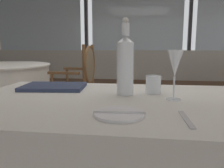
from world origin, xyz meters
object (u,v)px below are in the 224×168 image
water_bottle (125,64)px  wine_glass (175,65)px  dining_chair_0_1 (80,79)px  menu_book (54,87)px  side_plate (119,114)px  water_tumbler (153,84)px

water_bottle → wine_glass: water_bottle is taller
wine_glass → dining_chair_0_1: dining_chair_0_1 is taller
wine_glass → menu_book: 0.68m
side_plate → dining_chair_0_1: (-0.67, 1.93, -0.17)m
menu_book → dining_chair_0_1: bearing=95.1°
side_plate → water_bottle: water_bottle is taller
menu_book → water_tumbler: bearing=-11.1°
water_tumbler → menu_book: 0.55m
side_plate → water_bottle: 0.38m
water_tumbler → menu_book: bearing=173.7°
water_tumbler → wine_glass: bearing=-58.4°
wine_glass → water_bottle: bearing=158.3°
side_plate → menu_book: menu_book is taller
water_bottle → menu_book: size_ratio=1.09×
wine_glass → menu_book: (-0.63, 0.20, -0.15)m
dining_chair_0_1 → side_plate: bearing=110.3°
menu_book → dining_chair_0_1: (-0.26, 1.47, -0.18)m
water_tumbler → dining_chair_0_1: size_ratio=0.09×
wine_glass → water_tumbler: 0.19m
side_plate → water_tumbler: (0.13, 0.40, 0.04)m
water_bottle → dining_chair_0_1: size_ratio=0.37×
menu_book → dining_chair_0_1: dining_chair_0_1 is taller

